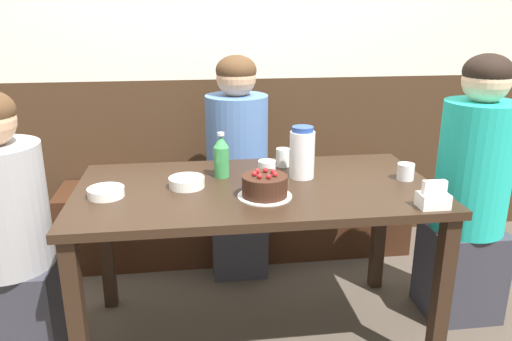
# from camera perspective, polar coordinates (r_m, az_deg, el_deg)

# --- Properties ---
(ground_plane) EXTENTS (12.00, 12.00, 0.00)m
(ground_plane) POSITION_cam_1_polar(r_m,az_deg,el_deg) (2.44, 0.01, -18.13)
(ground_plane) COLOR #4C4238
(back_wall) EXTENTS (4.80, 0.04, 2.50)m
(back_wall) POSITION_cam_1_polar(r_m,az_deg,el_deg) (3.02, -2.74, 14.43)
(back_wall) COLOR #3D2819
(back_wall) RESTS_ON ground_plane
(bench_seat) EXTENTS (2.06, 0.38, 0.45)m
(bench_seat) POSITION_cam_1_polar(r_m,az_deg,el_deg) (3.05, -2.09, -5.46)
(bench_seat) COLOR #381E11
(bench_seat) RESTS_ON ground_plane
(dining_table) EXTENTS (1.49, 0.78, 0.73)m
(dining_table) POSITION_cam_1_polar(r_m,az_deg,el_deg) (2.12, 0.01, -4.01)
(dining_table) COLOR black
(dining_table) RESTS_ON ground_plane
(birthday_cake) EXTENTS (0.22, 0.22, 0.11)m
(birthday_cake) POSITION_cam_1_polar(r_m,az_deg,el_deg) (1.95, 1.01, -1.83)
(birthday_cake) COLOR white
(birthday_cake) RESTS_ON dining_table
(water_pitcher) EXTENTS (0.11, 0.11, 0.23)m
(water_pitcher) POSITION_cam_1_polar(r_m,az_deg,el_deg) (2.17, 5.29, 2.02)
(water_pitcher) COLOR white
(water_pitcher) RESTS_ON dining_table
(soju_bottle) EXTENTS (0.07, 0.07, 0.20)m
(soju_bottle) POSITION_cam_1_polar(r_m,az_deg,el_deg) (2.18, -3.99, 1.66)
(soju_bottle) COLOR #388E4C
(soju_bottle) RESTS_ON dining_table
(napkin_holder) EXTENTS (0.11, 0.08, 0.11)m
(napkin_holder) POSITION_cam_1_polar(r_m,az_deg,el_deg) (1.97, 19.60, -2.94)
(napkin_holder) COLOR white
(napkin_holder) RESTS_ON dining_table
(bowl_soup_white) EXTENTS (0.15, 0.15, 0.04)m
(bowl_soup_white) POSITION_cam_1_polar(r_m,az_deg,el_deg) (2.09, -7.92, -1.34)
(bowl_soup_white) COLOR white
(bowl_soup_white) RESTS_ON dining_table
(bowl_rice_small) EXTENTS (0.14, 0.14, 0.04)m
(bowl_rice_small) POSITION_cam_1_polar(r_m,az_deg,el_deg) (2.05, -16.77, -2.39)
(bowl_rice_small) COLOR white
(bowl_rice_small) RESTS_ON dining_table
(glass_water_tall) EXTENTS (0.07, 0.07, 0.10)m
(glass_water_tall) POSITION_cam_1_polar(r_m,az_deg,el_deg) (2.11, 1.24, -0.15)
(glass_water_tall) COLOR silver
(glass_water_tall) RESTS_ON dining_table
(glass_tumbler_short) EXTENTS (0.06, 0.06, 0.09)m
(glass_tumbler_short) POSITION_cam_1_polar(r_m,az_deg,el_deg) (2.34, 3.08, 1.51)
(glass_tumbler_short) COLOR silver
(glass_tumbler_short) RESTS_ON dining_table
(glass_shot_small) EXTENTS (0.07, 0.07, 0.07)m
(glass_shot_small) POSITION_cam_1_polar(r_m,az_deg,el_deg) (2.25, 16.73, -0.13)
(glass_shot_small) COLOR silver
(glass_shot_small) RESTS_ON dining_table
(person_teal_shirt) EXTENTS (0.33, 0.34, 1.21)m
(person_teal_shirt) POSITION_cam_1_polar(r_m,az_deg,el_deg) (2.74, -2.15, 0.04)
(person_teal_shirt) COLOR #33333D
(person_teal_shirt) RESTS_ON ground_plane
(person_pale_blue_shirt) EXTENTS (0.35, 0.35, 1.16)m
(person_pale_blue_shirt) POSITION_cam_1_polar(r_m,az_deg,el_deg) (2.23, -26.63, -6.88)
(person_pale_blue_shirt) COLOR #33333D
(person_pale_blue_shirt) RESTS_ON ground_plane
(person_grey_tee) EXTENTS (0.34, 0.33, 1.26)m
(person_grey_tee) POSITION_cam_1_polar(r_m,az_deg,el_deg) (2.51, 23.28, -2.75)
(person_grey_tee) COLOR #33333D
(person_grey_tee) RESTS_ON ground_plane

